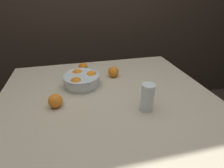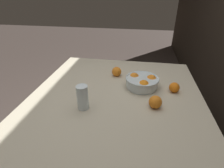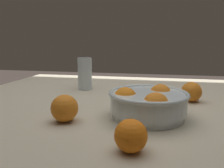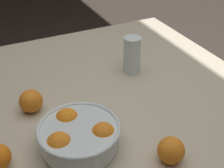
% 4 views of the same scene
% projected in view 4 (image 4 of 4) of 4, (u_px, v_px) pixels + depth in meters
% --- Properties ---
extents(dining_table, '(1.33, 1.19, 0.78)m').
position_uv_depth(dining_table, '(112.00, 121.00, 1.16)').
color(dining_table, '#B7AD93').
rests_on(dining_table, ground_plane).
extents(fruit_bowl, '(0.25, 0.25, 0.10)m').
position_uv_depth(fruit_bowl, '(79.00, 135.00, 0.92)').
color(fruit_bowl, silver).
rests_on(fruit_bowl, dining_table).
extents(juice_glass, '(0.07, 0.07, 0.16)m').
position_uv_depth(juice_glass, '(132.00, 57.00, 1.28)').
color(juice_glass, '#F4A314').
rests_on(juice_glass, dining_table).
extents(orange_loose_near_bowl, '(0.08, 0.08, 0.08)m').
position_uv_depth(orange_loose_near_bowl, '(31.00, 101.00, 1.07)').
color(orange_loose_near_bowl, orange).
rests_on(orange_loose_near_bowl, dining_table).
extents(orange_loose_aside, '(0.08, 0.08, 0.08)m').
position_uv_depth(orange_loose_aside, '(171.00, 150.00, 0.88)').
color(orange_loose_aside, orange).
rests_on(orange_loose_aside, dining_table).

